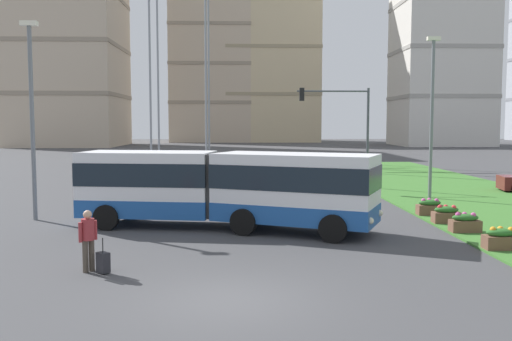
# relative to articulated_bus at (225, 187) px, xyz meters

# --- Properties ---
(ground_plane) EXTENTS (260.00, 260.00, 0.00)m
(ground_plane) POSITION_rel_articulated_bus_xyz_m (0.32, -8.92, -1.65)
(ground_plane) COLOR #424244
(articulated_bus) EXTENTS (11.86, 5.75, 3.00)m
(articulated_bus) POSITION_rel_articulated_bus_xyz_m (0.00, 0.00, 0.00)
(articulated_bus) COLOR white
(articulated_bus) RESTS_ON ground
(car_navy_sedan) EXTENTS (4.58, 2.44, 1.58)m
(car_navy_sedan) POSITION_rel_articulated_bus_xyz_m (-5.72, 16.86, -0.90)
(car_navy_sedan) COLOR #19234C
(car_navy_sedan) RESTS_ON ground
(pedestrian_crossing) EXTENTS (0.42, 0.46, 1.74)m
(pedestrian_crossing) POSITION_rel_articulated_bus_xyz_m (-3.65, -6.25, -0.65)
(pedestrian_crossing) COLOR #4C4238
(pedestrian_crossing) RESTS_ON ground
(rolling_suitcase) EXTENTS (0.43, 0.42, 0.97)m
(rolling_suitcase) POSITION_rel_articulated_bus_xyz_m (-3.20, -6.45, -1.34)
(rolling_suitcase) COLOR #232328
(rolling_suitcase) RESTS_ON ground
(flower_planter_1) EXTENTS (1.10, 0.56, 0.74)m
(flower_planter_1) POSITION_rel_articulated_bus_xyz_m (9.04, -4.18, -1.23)
(flower_planter_1) COLOR brown
(flower_planter_1) RESTS_ON grass_median
(flower_planter_2) EXTENTS (1.10, 0.56, 0.74)m
(flower_planter_2) POSITION_rel_articulated_bus_xyz_m (9.04, -1.29, -1.23)
(flower_planter_2) COLOR brown
(flower_planter_2) RESTS_ON grass_median
(flower_planter_3) EXTENTS (1.10, 0.56, 0.74)m
(flower_planter_3) POSITION_rel_articulated_bus_xyz_m (9.04, 0.61, -1.23)
(flower_planter_3) COLOR brown
(flower_planter_3) RESTS_ON grass_median
(flower_planter_4) EXTENTS (1.10, 0.56, 0.74)m
(flower_planter_4) POSITION_rel_articulated_bus_xyz_m (9.04, 2.61, -1.23)
(flower_planter_4) COLOR brown
(flower_planter_4) RESTS_ON grass_median
(traffic_light_far_right) EXTENTS (4.54, 0.28, 6.32)m
(traffic_light_far_right) POSITION_rel_articulated_bus_xyz_m (7.18, 13.08, 2.71)
(traffic_light_far_right) COLOR #474C51
(traffic_light_far_right) RESTS_ON ground
(streetlight_left) EXTENTS (0.70, 0.28, 8.39)m
(streetlight_left) POSITION_rel_articulated_bus_xyz_m (-8.18, 2.28, 2.98)
(streetlight_left) COLOR slate
(streetlight_left) RESTS_ON ground
(streetlight_median) EXTENTS (0.70, 0.28, 8.72)m
(streetlight_median) POSITION_rel_articulated_bus_xyz_m (10.94, 8.11, 3.15)
(streetlight_median) COLOR slate
(streetlight_median) RESTS_ON ground
(apartment_tower_west) EXTENTS (18.07, 19.88, 43.34)m
(apartment_tower_west) POSITION_rel_articulated_bus_xyz_m (-29.68, 80.85, 20.04)
(apartment_tower_west) COLOR #C6B299
(apartment_tower_west) RESTS_ON ground
(apartment_tower_westcentre) EXTENTS (17.30, 15.75, 40.38)m
(apartment_tower_westcentre) POSITION_rel_articulated_bus_xyz_m (-5.43, 102.88, 18.56)
(apartment_tower_westcentre) COLOR #C6B299
(apartment_tower_westcentre) RESTS_ON ground
(apartment_tower_centre) EXTENTS (20.15, 17.59, 39.33)m
(apartment_tower_centre) POSITION_rel_articulated_bus_xyz_m (7.96, 103.86, 18.03)
(apartment_tower_centre) COLOR beige
(apartment_tower_centre) RESTS_ON ground
(apartment_tower_eastcentre) EXTENTS (16.04, 14.80, 42.00)m
(apartment_tower_eastcentre) POSITION_rel_articulated_bus_xyz_m (37.56, 80.32, 19.37)
(apartment_tower_eastcentre) COLOR silver
(apartment_tower_eastcentre) RESTS_ON ground
(transmission_pylon) EXTENTS (9.00, 6.24, 28.33)m
(transmission_pylon) POSITION_rel_articulated_bus_xyz_m (-5.97, 42.41, 13.92)
(transmission_pylon) COLOR gray
(transmission_pylon) RESTS_ON ground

